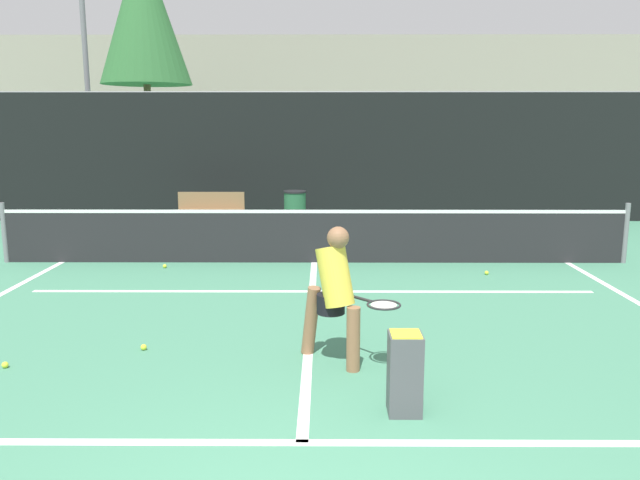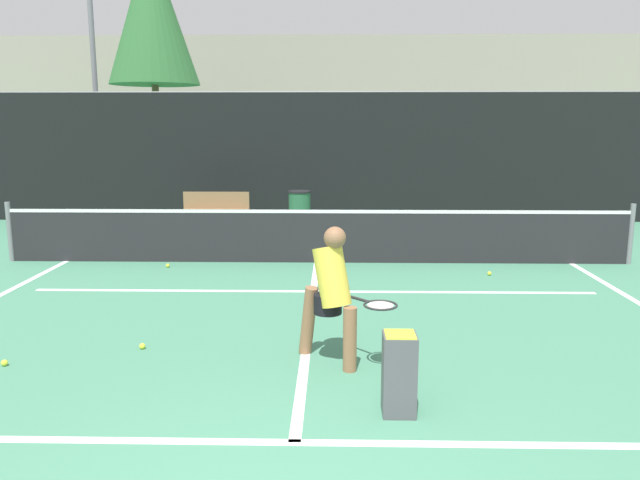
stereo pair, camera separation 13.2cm
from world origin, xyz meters
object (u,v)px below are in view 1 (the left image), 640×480
ball_hopper (405,371)px  trash_bin (295,210)px  player_practicing (335,290)px  parked_car (241,181)px  courtside_bench (211,209)px

ball_hopper → trash_bin: 9.45m
trash_bin → player_practicing: bearing=-84.6°
player_practicing → trash_bin: size_ratio=1.58×
ball_hopper → parked_car: size_ratio=0.17×
ball_hopper → courtside_bench: 10.06m
player_practicing → courtside_bench: size_ratio=0.92×
courtside_bench → parked_car: (0.01, 5.42, 0.19)m
ball_hopper → player_practicing: bearing=117.2°
courtside_bench → parked_car: size_ratio=0.38×
trash_bin → parked_car: parked_car is taller
player_practicing → parked_car: 14.07m
ball_hopper → parked_car: parked_car is taller
courtside_bench → parked_car: 5.42m
player_practicing → courtside_bench: (-2.76, 8.38, -0.31)m
player_practicing → trash_bin: bearing=141.5°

